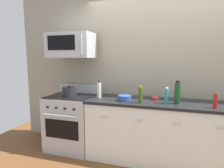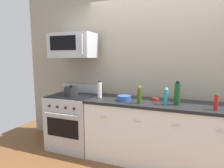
% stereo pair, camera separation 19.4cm
% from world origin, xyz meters
% --- Properties ---
extents(ground_plane, '(6.26, 6.26, 0.00)m').
position_xyz_m(ground_plane, '(0.00, 0.00, 0.00)').
color(ground_plane, brown).
extents(back_wall, '(5.22, 0.10, 2.70)m').
position_xyz_m(back_wall, '(0.00, 0.41, 1.35)').
color(back_wall, '#9E937F').
rests_on(back_wall, ground_plane).
extents(counter_unit, '(2.13, 0.66, 0.92)m').
position_xyz_m(counter_unit, '(0.00, -0.00, 0.46)').
color(counter_unit, white).
rests_on(counter_unit, ground_plane).
extents(range_oven, '(0.76, 0.69, 1.07)m').
position_xyz_m(range_oven, '(-1.44, 0.00, 0.47)').
color(range_oven, '#B7BABF').
rests_on(range_oven, ground_plane).
extents(microwave, '(0.74, 0.44, 0.40)m').
position_xyz_m(microwave, '(-1.44, 0.05, 1.75)').
color(microwave, '#B7BABF').
extents(bottle_dish_soap, '(0.06, 0.06, 0.23)m').
position_xyz_m(bottle_dish_soap, '(0.10, -0.11, 1.03)').
color(bottle_dish_soap, teal).
rests_on(bottle_dish_soap, countertop_slab).
extents(bottle_olive_oil, '(0.06, 0.06, 0.24)m').
position_xyz_m(bottle_olive_oil, '(-0.25, -0.17, 1.04)').
color(bottle_olive_oil, '#385114').
rests_on(bottle_olive_oil, countertop_slab).
extents(bottle_wine_green, '(0.08, 0.08, 0.32)m').
position_xyz_m(bottle_wine_green, '(0.24, -0.07, 1.07)').
color(bottle_wine_green, '#19471E').
rests_on(bottle_wine_green, countertop_slab).
extents(bottle_vinegar_white, '(0.07, 0.07, 0.27)m').
position_xyz_m(bottle_vinegar_white, '(-0.93, 0.00, 1.05)').
color(bottle_vinegar_white, silver).
rests_on(bottle_vinegar_white, countertop_slab).
extents(bottle_hot_sauce_red, '(0.05, 0.05, 0.20)m').
position_xyz_m(bottle_hot_sauce_red, '(0.69, -0.17, 1.02)').
color(bottle_hot_sauce_red, '#B21914').
rests_on(bottle_hot_sauce_red, countertop_slab).
extents(bowl_red_small, '(0.11, 0.11, 0.04)m').
position_xyz_m(bowl_red_small, '(-0.06, 0.10, 0.94)').
color(bowl_red_small, '#B72D28').
rests_on(bowl_red_small, countertop_slab).
extents(bowl_blue_mixing, '(0.20, 0.20, 0.08)m').
position_xyz_m(bowl_blue_mixing, '(-0.50, -0.08, 0.96)').
color(bowl_blue_mixing, '#2D519E').
rests_on(bowl_blue_mixing, countertop_slab).
extents(stockpot, '(0.24, 0.24, 0.18)m').
position_xyz_m(stockpot, '(-1.44, -0.05, 1.00)').
color(stockpot, '#262628').
rests_on(stockpot, range_oven).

